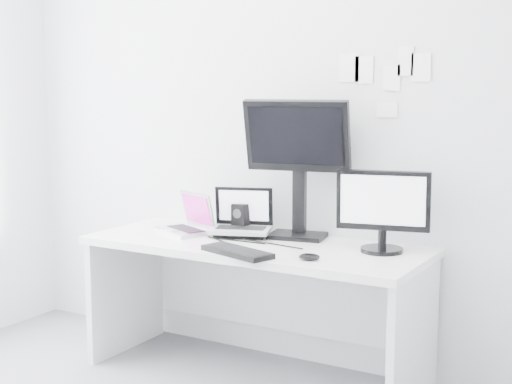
{
  "coord_description": "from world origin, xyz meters",
  "views": [
    {
      "loc": [
        1.97,
        -2.11,
        1.57
      ],
      "look_at": [
        0.02,
        1.23,
        1.0
      ],
      "focal_mm": 53.66,
      "sensor_mm": 36.0,
      "label": 1
    }
  ],
  "objects": [
    {
      "name": "wall_note_5",
      "position": [
        0.67,
        1.59,
        1.66
      ],
      "size": [
        0.08,
        0.0,
        0.15
      ],
      "primitive_type": "cube",
      "color": "white",
      "rests_on": "back_wall"
    },
    {
      "name": "keyboard",
      "position": [
        0.07,
        0.97,
        0.74
      ],
      "size": [
        0.42,
        0.25,
        0.03
      ],
      "primitive_type": "cube",
      "rotation": [
        0.0,
        0.0,
        -0.3
      ],
      "color": "black",
      "rests_on": "desk"
    },
    {
      "name": "wall_note_3",
      "position": [
        0.58,
        1.59,
        1.42
      ],
      "size": [
        0.11,
        0.0,
        0.08
      ],
      "primitive_type": "cube",
      "color": "white",
      "rests_on": "back_wall"
    },
    {
      "name": "mouse",
      "position": [
        0.42,
        1.04,
        0.75
      ],
      "size": [
        0.12,
        0.1,
        0.03
      ],
      "primitive_type": "ellipsoid",
      "rotation": [
        0.0,
        0.0,
        0.4
      ],
      "color": "black",
      "rests_on": "desk"
    },
    {
      "name": "back_wall",
      "position": [
        0.0,
        1.6,
        1.35
      ],
      "size": [
        3.6,
        0.0,
        3.6
      ],
      "primitive_type": "plane",
      "rotation": [
        1.57,
        0.0,
        0.0
      ],
      "color": "silver",
      "rests_on": "ground"
    },
    {
      "name": "desk",
      "position": [
        0.0,
        1.25,
        0.36
      ],
      "size": [
        1.8,
        0.7,
        0.73
      ],
      "primitive_type": "cube",
      "color": "white",
      "rests_on": "ground"
    },
    {
      "name": "wall_note_2",
      "position": [
        0.75,
        1.59,
        1.63
      ],
      "size": [
        0.1,
        0.0,
        0.14
      ],
      "primitive_type": "cube",
      "color": "white",
      "rests_on": "back_wall"
    },
    {
      "name": "samsung_monitor",
      "position": [
        0.65,
        1.37,
        0.94
      ],
      "size": [
        0.49,
        0.31,
        0.42
      ],
      "primitive_type": "cube",
      "rotation": [
        0.0,
        0.0,
        0.24
      ],
      "color": "black",
      "rests_on": "desk"
    },
    {
      "name": "speaker",
      "position": [
        -0.19,
        1.43,
        0.81
      ],
      "size": [
        0.11,
        0.11,
        0.16
      ],
      "primitive_type": "cube",
      "rotation": [
        0.0,
        0.0,
        0.41
      ],
      "color": "black",
      "rests_on": "desk"
    },
    {
      "name": "macbook",
      "position": [
        -0.47,
        1.28,
        0.85
      ],
      "size": [
        0.38,
        0.34,
        0.23
      ],
      "primitive_type": "cube",
      "rotation": [
        0.0,
        0.0,
        -0.43
      ],
      "color": "#B8B8BD",
      "rests_on": "desk"
    },
    {
      "name": "wall_note_0",
      "position": [
        0.45,
        1.59,
        1.62
      ],
      "size": [
        0.1,
        0.0,
        0.14
      ],
      "primitive_type": "cube",
      "color": "white",
      "rests_on": "back_wall"
    },
    {
      "name": "dell_laptop",
      "position": [
        -0.14,
        1.35,
        0.86
      ],
      "size": [
        0.39,
        0.34,
        0.27
      ],
      "primitive_type": "cube",
      "rotation": [
        0.0,
        0.0,
        0.35
      ],
      "color": "#A6A9AD",
      "rests_on": "desk"
    },
    {
      "name": "wall_note_4",
      "position": [
        0.37,
        1.59,
        1.63
      ],
      "size": [
        0.11,
        0.0,
        0.15
      ],
      "primitive_type": "cube",
      "color": "white",
      "rests_on": "back_wall"
    },
    {
      "name": "rear_monitor",
      "position": [
        0.14,
        1.47,
        1.11
      ],
      "size": [
        0.59,
        0.3,
        0.76
      ],
      "primitive_type": "cube",
      "rotation": [
        0.0,
        0.0,
        0.19
      ],
      "color": "black",
      "rests_on": "desk"
    },
    {
      "name": "wall_note_1",
      "position": [
        0.6,
        1.59,
        1.58
      ],
      "size": [
        0.09,
        0.0,
        0.13
      ],
      "primitive_type": "cube",
      "color": "white",
      "rests_on": "back_wall"
    }
  ]
}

